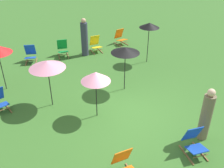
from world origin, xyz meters
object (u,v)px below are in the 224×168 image
at_px(deckchair_7, 120,37).
at_px(umbrella_4, 149,25).
at_px(person_0, 84,38).
at_px(person_1, 206,116).
at_px(deckchair_9, 124,166).
at_px(umbrella_1, 47,65).
at_px(deckchair_2, 30,54).
at_px(umbrella_2, 96,77).
at_px(deckchair_6, 194,142).
at_px(deckchair_1, 96,45).
at_px(umbrella_0, 125,50).
at_px(deckchair_8, 63,49).

bearing_deg(deckchair_7, umbrella_4, -96.44).
height_order(person_0, person_1, person_0).
height_order(deckchair_9, umbrella_4, umbrella_4).
bearing_deg(umbrella_1, person_1, -42.21).
distance_m(umbrella_4, person_1, 5.44).
height_order(deckchair_2, umbrella_2, umbrella_2).
height_order(deckchair_6, umbrella_2, umbrella_2).
distance_m(deckchair_2, deckchair_9, 7.86).
relative_size(deckchair_6, person_1, 0.50).
xyz_separation_m(deckchair_2, umbrella_1, (0.20, -3.95, 1.21)).
distance_m(deckchair_1, deckchair_9, 8.02).
height_order(deckchair_7, umbrella_0, umbrella_0).
distance_m(deckchair_7, deckchair_9, 8.99).
relative_size(person_0, person_1, 1.11).
height_order(deckchair_2, umbrella_0, umbrella_0).
bearing_deg(person_0, deckchair_8, 177.36).
height_order(deckchair_8, umbrella_0, umbrella_0).
xyz_separation_m(deckchair_7, umbrella_2, (-3.41, -5.61, 1.11)).
relative_size(deckchair_7, deckchair_9, 1.00).
distance_m(deckchair_8, person_0, 1.21).
bearing_deg(deckchair_7, deckchair_2, 174.35).
relative_size(deckchair_1, deckchair_6, 1.00).
xyz_separation_m(umbrella_1, umbrella_4, (4.86, 1.82, 0.18)).
bearing_deg(person_1, umbrella_1, 123.10).
bearing_deg(umbrella_4, umbrella_2, -140.04).
xyz_separation_m(deckchair_2, umbrella_2, (1.44, -5.16, 1.11)).
distance_m(deckchair_8, person_1, 7.85).
distance_m(deckchair_1, deckchair_2, 3.25).
xyz_separation_m(deckchair_9, umbrella_0, (1.80, 3.80, 1.26)).
xyz_separation_m(deckchair_7, deckchair_9, (-3.64, -8.22, 0.00)).
bearing_deg(umbrella_0, umbrella_2, -142.86).
distance_m(umbrella_0, umbrella_4, 2.76).
distance_m(deckchair_6, umbrella_0, 4.01).
height_order(deckchair_1, umbrella_0, umbrella_0).
height_order(deckchair_2, umbrella_1, umbrella_1).
xyz_separation_m(deckchair_1, umbrella_0, (-0.24, -3.97, 1.26)).
relative_size(deckchair_8, deckchair_9, 1.00).
xyz_separation_m(person_0, person_1, (1.35, -7.14, -0.09)).
distance_m(deckchair_1, deckchair_6, 7.76).
bearing_deg(deckchair_9, deckchair_7, 63.61).
bearing_deg(deckchair_1, umbrella_1, -128.69).
xyz_separation_m(deckchair_7, umbrella_4, (0.20, -2.58, 1.40)).
xyz_separation_m(umbrella_0, person_1, (0.95, -3.39, -0.84)).
bearing_deg(person_1, umbrella_0, 90.96).
relative_size(deckchair_8, umbrella_1, 0.49).
height_order(deckchair_8, person_0, person_0).
relative_size(umbrella_1, umbrella_4, 0.91).
xyz_separation_m(deckchair_2, deckchair_8, (1.56, 0.09, 0.00)).
xyz_separation_m(deckchair_1, umbrella_1, (-3.05, -3.95, 1.21)).
relative_size(deckchair_2, umbrella_0, 0.49).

